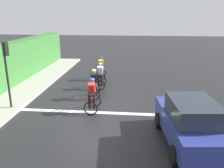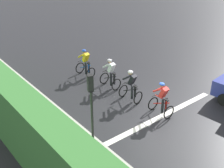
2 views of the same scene
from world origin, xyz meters
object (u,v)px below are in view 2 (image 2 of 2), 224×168
Objects in this scene: cyclist_mid at (131,87)px; traffic_light_near_crossing at (91,103)px; cyclist_second at (111,74)px; cyclist_lead at (85,64)px; cyclist_fourth at (162,100)px.

cyclist_mid is 4.56m from traffic_light_near_crossing.
cyclist_second is 1.80m from cyclist_mid.
cyclist_second and cyclist_mid have the same top height.
cyclist_second is (0.27, -2.06, 0.00)m from cyclist_lead.
traffic_light_near_crossing is (-3.93, -3.80, 1.43)m from cyclist_second.
cyclist_fourth is 0.50× the size of traffic_light_near_crossing.
traffic_light_near_crossing reaches higher than cyclist_lead.
cyclist_fourth is at bearing -82.76° from cyclist_mid.
cyclist_mid is 1.90m from cyclist_fourth.
cyclist_fourth is (0.42, -5.75, 0.00)m from cyclist_lead.
cyclist_lead is 1.00× the size of cyclist_fourth.
cyclist_fourth is (0.24, -1.89, 0.00)m from cyclist_mid.
traffic_light_near_crossing reaches higher than cyclist_fourth.
traffic_light_near_crossing is (-3.66, -5.87, 1.43)m from cyclist_lead.
traffic_light_near_crossing is at bearing -121.96° from cyclist_lead.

